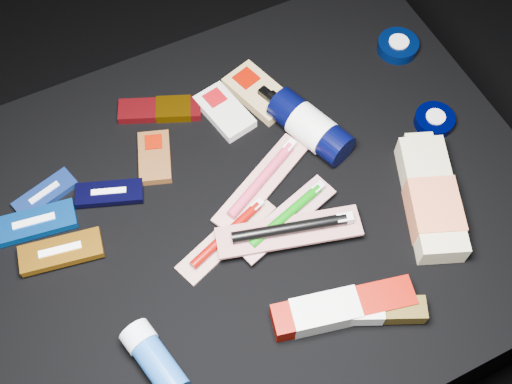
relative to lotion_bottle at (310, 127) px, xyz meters
name	(u,v)px	position (x,y,z in m)	size (l,w,h in m)	color
ground	(252,289)	(-0.15, -0.08, -0.43)	(3.00, 3.00, 0.00)	black
cloth_table	(251,253)	(-0.15, -0.08, -0.23)	(0.98, 0.78, 0.40)	black
luna_bar_0	(45,194)	(-0.46, 0.09, -0.02)	(0.11, 0.07, 0.01)	#1E43AA
luna_bar_1	(35,223)	(-0.49, 0.04, -0.02)	(0.14, 0.07, 0.02)	#0A4CB2
luna_bar_2	(109,193)	(-0.36, 0.04, -0.02)	(0.12, 0.08, 0.01)	black
luna_bar_3	(61,252)	(-0.47, -0.03, -0.02)	(0.14, 0.07, 0.02)	#AB6813
clif_bar_0	(155,155)	(-0.26, 0.08, -0.02)	(0.08, 0.11, 0.02)	#573114
clif_bar_1	(223,110)	(-0.12, 0.11, -0.02)	(0.08, 0.12, 0.02)	silver
clif_bar_2	(257,91)	(-0.04, 0.13, -0.02)	(0.10, 0.14, 0.02)	tan
power_bar	(164,110)	(-0.21, 0.16, -0.02)	(0.15, 0.10, 0.02)	maroon
lotion_bottle	(310,127)	(0.00, 0.00, 0.00)	(0.11, 0.20, 0.06)	black
cream_tin_upper	(398,46)	(0.25, 0.10, -0.02)	(0.08, 0.08, 0.02)	black
cream_tin_lower	(434,120)	(0.22, -0.07, -0.02)	(0.07, 0.07, 0.02)	black
bodywash_bottle	(431,200)	(0.11, -0.21, -0.01)	(0.15, 0.24, 0.05)	#C6B98E
deodorant_stick	(154,358)	(-0.40, -0.25, -0.01)	(0.07, 0.12, 0.05)	#17458F
toothbrush_pack_0	(227,235)	(-0.21, -0.12, -0.02)	(0.19, 0.11, 0.02)	#B8B3AC
toothbrush_pack_1	(262,180)	(-0.12, -0.05, -0.02)	(0.21, 0.14, 0.02)	silver
toothbrush_pack_2	(287,216)	(-0.11, -0.13, -0.01)	(0.20, 0.10, 0.02)	silver
toothbrush_pack_3	(291,230)	(-0.12, -0.16, 0.00)	(0.24, 0.12, 0.03)	#A59E9B
toothpaste_carton_red	(337,310)	(-0.12, -0.31, -0.01)	(0.22, 0.10, 0.04)	#730800
toothpaste_carton_green	(366,311)	(-0.08, -0.33, -0.01)	(0.16, 0.10, 0.03)	#40330E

